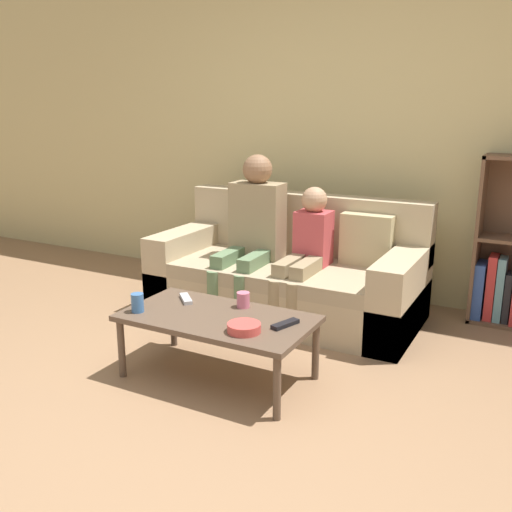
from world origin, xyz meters
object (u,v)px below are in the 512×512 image
person_adult (253,224)px  cup_far (243,300)px  snack_bowl (244,328)px  couch (289,276)px  cup_near (137,303)px  tv_remote_0 (285,324)px  person_child (306,249)px  coffee_table (218,322)px  tv_remote_1 (186,299)px

person_adult → cup_far: bearing=-66.8°
snack_bowl → couch: bearing=104.8°
person_adult → cup_near: size_ratio=10.82×
tv_remote_0 → person_child: bearing=126.4°
person_adult → person_child: 0.45m
coffee_table → cup_near: (-0.42, -0.16, 0.09)m
cup_far → coffee_table: bearing=-107.1°
cup_far → snack_bowl: bearing=-60.0°
couch → cup_near: 1.33m
cup_far → person_child: bearing=87.8°
coffee_table → snack_bowl: (0.24, -0.13, 0.06)m
cup_near → cup_far: (0.48, 0.34, -0.01)m
couch → snack_bowl: couch is taller
coffee_table → cup_near: 0.46m
coffee_table → person_adult: bearing=108.3°
person_child → tv_remote_0: bearing=-72.7°
couch → person_child: (0.18, -0.13, 0.25)m
cup_near → tv_remote_1: bearing=65.5°
coffee_table → snack_bowl: 0.28m
couch → cup_far: (0.15, -0.94, 0.14)m
couch → person_child: bearing=-34.8°
tv_remote_0 → tv_remote_1: 0.69m
tv_remote_0 → tv_remote_1: bearing=-168.0°
person_child → tv_remote_1: bearing=-113.7°
cup_far → tv_remote_0: size_ratio=0.50×
tv_remote_0 → couch: bearing=132.9°
person_child → tv_remote_0: (0.30, -0.96, -0.15)m
couch → cup_far: couch is taller
couch → tv_remote_0: size_ratio=10.71×
tv_remote_0 → cup_far: bearing=175.4°
couch → coffee_table: 1.13m
person_adult → person_child: size_ratio=1.22×
person_child → cup_near: size_ratio=8.89×
person_adult → cup_near: bearing=-95.5°
person_child → tv_remote_0: person_child is taller
person_child → cup_far: (-0.03, -0.82, -0.12)m
person_adult → snack_bowl: person_adult is taller
coffee_table → person_child: person_child is taller
coffee_table → tv_remote_0: (0.39, 0.04, 0.05)m
person_child → tv_remote_1: size_ratio=6.08×
person_adult → tv_remote_0: size_ratio=6.46×
person_adult → snack_bowl: size_ratio=6.60×
coffee_table → snack_bowl: size_ratio=6.05×
cup_far → tv_remote_0: 0.36m
coffee_table → cup_far: size_ratio=11.95×
person_adult → snack_bowl: 1.34m
cup_far → tv_remote_0: cup_far is taller
person_adult → cup_far: 0.98m
couch → tv_remote_1: (-0.20, -1.00, 0.10)m
couch → person_adult: (-0.25, -0.08, 0.37)m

